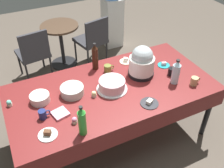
% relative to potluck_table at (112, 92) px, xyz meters
% --- Properties ---
extents(ground, '(9.00, 9.00, 0.00)m').
position_rel_potluck_table_xyz_m(ground, '(0.00, 0.00, -0.69)').
color(ground, brown).
extents(potluck_table, '(2.20, 1.10, 0.75)m').
position_rel_potluck_table_xyz_m(potluck_table, '(0.00, 0.00, 0.00)').
color(potluck_table, maroon).
rests_on(potluck_table, ground).
extents(frosted_layer_cake, '(0.33, 0.33, 0.12)m').
position_rel_potluck_table_xyz_m(frosted_layer_cake, '(-0.01, -0.02, 0.12)').
color(frosted_layer_cake, silver).
rests_on(frosted_layer_cake, potluck_table).
extents(slow_cooker, '(0.29, 0.29, 0.36)m').
position_rel_potluck_table_xyz_m(slow_cooker, '(0.40, 0.07, 0.23)').
color(slow_cooker, black).
rests_on(slow_cooker, potluck_table).
extents(glass_salad_bowl, '(0.24, 0.24, 0.09)m').
position_rel_potluck_table_xyz_m(glass_salad_bowl, '(-0.41, 0.09, 0.11)').
color(glass_salad_bowl, '#B2C6BC').
rests_on(glass_salad_bowl, potluck_table).
extents(ceramic_snack_bowl, '(0.20, 0.20, 0.08)m').
position_rel_potluck_table_xyz_m(ceramic_snack_bowl, '(-0.74, 0.12, 0.10)').
color(ceramic_snack_bowl, silver).
rests_on(ceramic_snack_bowl, potluck_table).
extents(dessert_plate_charcoal, '(0.18, 0.18, 0.04)m').
position_rel_potluck_table_xyz_m(dessert_plate_charcoal, '(0.22, -0.39, 0.07)').
color(dessert_plate_charcoal, '#2D2D33').
rests_on(dessert_plate_charcoal, potluck_table).
extents(dessert_plate_white, '(0.17, 0.17, 0.05)m').
position_rel_potluck_table_xyz_m(dessert_plate_white, '(-0.79, -0.34, 0.07)').
color(dessert_plate_white, white).
rests_on(dessert_plate_white, potluck_table).
extents(dessert_plate_teal, '(0.14, 0.14, 0.04)m').
position_rel_potluck_table_xyz_m(dessert_plate_teal, '(0.74, 0.11, 0.07)').
color(dessert_plate_teal, teal).
rests_on(dessert_plate_teal, potluck_table).
extents(dessert_plate_cream, '(0.15, 0.15, 0.06)m').
position_rel_potluck_table_xyz_m(dessert_plate_cream, '(0.37, 0.38, 0.08)').
color(dessert_plate_cream, beige).
rests_on(dessert_plate_cream, potluck_table).
extents(cupcake_berry, '(0.05, 0.05, 0.07)m').
position_rel_potluck_table_xyz_m(cupcake_berry, '(-0.23, -0.05, 0.09)').
color(cupcake_berry, beige).
rests_on(cupcake_berry, potluck_table).
extents(cupcake_vanilla, '(0.05, 0.05, 0.07)m').
position_rel_potluck_table_xyz_m(cupcake_vanilla, '(-0.53, -0.31, 0.09)').
color(cupcake_vanilla, beige).
rests_on(cupcake_vanilla, potluck_table).
extents(cupcake_rose, '(0.05, 0.05, 0.07)m').
position_rel_potluck_table_xyz_m(cupcake_rose, '(-1.02, 0.19, 0.09)').
color(cupcake_rose, beige).
rests_on(cupcake_rose, potluck_table).
extents(soda_bottle_lime_soda, '(0.07, 0.07, 0.31)m').
position_rel_potluck_table_xyz_m(soda_bottle_lime_soda, '(-0.50, -0.45, 0.21)').
color(soda_bottle_lime_soda, green).
rests_on(soda_bottle_lime_soda, potluck_table).
extents(soda_bottle_cola, '(0.07, 0.07, 0.33)m').
position_rel_potluck_table_xyz_m(soda_bottle_cola, '(-0.02, 0.41, 0.22)').
color(soda_bottle_cola, '#33190F').
rests_on(soda_bottle_cola, potluck_table).
extents(soda_bottle_water, '(0.09, 0.09, 0.29)m').
position_rel_potluck_table_xyz_m(soda_bottle_water, '(0.65, -0.21, 0.20)').
color(soda_bottle_water, silver).
rests_on(soda_bottle_water, potluck_table).
extents(coffee_mug_black, '(0.12, 0.08, 0.09)m').
position_rel_potluck_table_xyz_m(coffee_mug_black, '(0.71, -0.08, 0.11)').
color(coffee_mug_black, black).
rests_on(coffee_mug_black, potluck_table).
extents(coffee_mug_navy, '(0.11, 0.07, 0.09)m').
position_rel_potluck_table_xyz_m(coffee_mug_navy, '(-0.77, -0.12, 0.11)').
color(coffee_mug_navy, navy).
rests_on(coffee_mug_navy, potluck_table).
extents(coffee_mug_olive, '(0.12, 0.08, 0.09)m').
position_rel_potluck_table_xyz_m(coffee_mug_olive, '(0.09, 0.29, 0.11)').
color(coffee_mug_olive, olive).
rests_on(coffee_mug_olive, potluck_table).
extents(coffee_mug_tan, '(0.12, 0.08, 0.09)m').
position_rel_potluck_table_xyz_m(coffee_mug_tan, '(0.82, -0.34, 0.11)').
color(coffee_mug_tan, tan).
rests_on(coffee_mug_tan, potluck_table).
extents(paper_napkin_stack, '(0.17, 0.17, 0.02)m').
position_rel_potluck_table_xyz_m(paper_napkin_stack, '(-0.61, -0.15, 0.07)').
color(paper_napkin_stack, pink).
rests_on(paper_napkin_stack, potluck_table).
extents(maroon_chair_left, '(0.49, 0.49, 0.85)m').
position_rel_potluck_table_xyz_m(maroon_chair_left, '(-0.54, 1.57, -0.20)').
color(maroon_chair_left, '#333338').
rests_on(maroon_chair_left, ground).
extents(maroon_chair_right, '(0.53, 0.53, 0.85)m').
position_rel_potluck_table_xyz_m(maroon_chair_right, '(0.42, 1.57, -0.20)').
color(maroon_chair_right, '#333338').
rests_on(maroon_chair_right, ground).
extents(round_cafe_table, '(0.60, 0.60, 0.72)m').
position_rel_potluck_table_xyz_m(round_cafe_table, '(-0.05, 1.79, -0.19)').
color(round_cafe_table, '#473323').
rests_on(round_cafe_table, ground).
extents(water_cooler, '(0.32, 0.32, 1.24)m').
position_rel_potluck_table_xyz_m(water_cooler, '(1.00, 2.05, -0.10)').
color(water_cooler, silver).
rests_on(water_cooler, ground).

